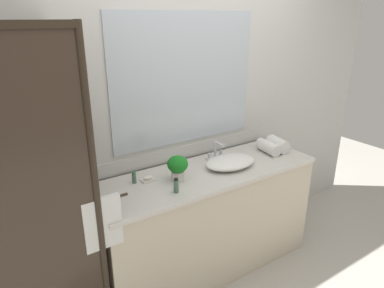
{
  "coord_description": "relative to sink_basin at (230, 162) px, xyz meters",
  "views": [
    {
      "loc": [
        -1.42,
        -1.93,
        2.01
      ],
      "look_at": [
        -0.15,
        0.0,
        1.15
      ],
      "focal_mm": 32.13,
      "sensor_mm": 36.0,
      "label": 1
    }
  ],
  "objects": [
    {
      "name": "ground_plane",
      "position": [
        -0.19,
        0.02,
        -0.94
      ],
      "size": [
        8.0,
        8.0,
        0.0
      ],
      "primitive_type": "plane",
      "color": "#B7B2A8"
    },
    {
      "name": "wall_back_with_mirror",
      "position": [
        -0.19,
        0.37,
        0.37
      ],
      "size": [
        4.4,
        0.06,
        2.6
      ],
      "color": "silver",
      "rests_on": "ground_plane"
    },
    {
      "name": "vanity_cabinet",
      "position": [
        -0.19,
        0.03,
        -0.49
      ],
      "size": [
        1.8,
        0.58,
        0.9
      ],
      "color": "beige",
      "rests_on": "ground_plane"
    },
    {
      "name": "shower_enclosure",
      "position": [
        -1.47,
        -0.16,
        0.09
      ],
      "size": [
        1.2,
        0.59,
        2.0
      ],
      "color": "#2D2319",
      "rests_on": "ground_plane"
    },
    {
      "name": "sink_basin",
      "position": [
        0.0,
        0.0,
        0.0
      ],
      "size": [
        0.43,
        0.29,
        0.07
      ],
      "primitive_type": "ellipsoid",
      "color": "white",
      "rests_on": "vanity_cabinet"
    },
    {
      "name": "faucet",
      "position": [
        0.0,
        0.19,
        0.01
      ],
      "size": [
        0.17,
        0.14,
        0.16
      ],
      "color": "silver",
      "rests_on": "vanity_cabinet"
    },
    {
      "name": "potted_plant",
      "position": [
        -0.47,
        0.01,
        0.07
      ],
      "size": [
        0.15,
        0.15,
        0.19
      ],
      "color": "beige",
      "rests_on": "vanity_cabinet"
    },
    {
      "name": "soap_dish",
      "position": [
        -0.66,
        0.13,
        -0.02
      ],
      "size": [
        0.1,
        0.07,
        0.04
      ],
      "color": "silver",
      "rests_on": "vanity_cabinet"
    },
    {
      "name": "amenity_bottle_conditioner",
      "position": [
        -0.58,
        -0.14,
        0.01
      ],
      "size": [
        0.03,
        0.03,
        0.1
      ],
      "color": "#4C7056",
      "rests_on": "vanity_cabinet"
    },
    {
      "name": "amenity_bottle_shampoo",
      "position": [
        -0.75,
        0.15,
        0.0
      ],
      "size": [
        0.03,
        0.03,
        0.09
      ],
      "color": "#4C7056",
      "rests_on": "vanity_cabinet"
    },
    {
      "name": "rolled_towel_near_edge",
      "position": [
        0.57,
        0.03,
        0.02
      ],
      "size": [
        0.16,
        0.24,
        0.12
      ],
      "primitive_type": "cylinder",
      "rotation": [
        1.57,
        0.0,
        -0.22
      ],
      "color": "white",
      "rests_on": "vanity_cabinet"
    },
    {
      "name": "rolled_towel_middle",
      "position": [
        0.46,
        0.04,
        0.01
      ],
      "size": [
        0.13,
        0.24,
        0.1
      ],
      "primitive_type": "cylinder",
      "rotation": [
        1.57,
        0.0,
        -0.13
      ],
      "color": "white",
      "rests_on": "vanity_cabinet"
    }
  ]
}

